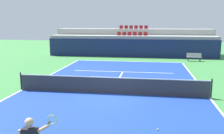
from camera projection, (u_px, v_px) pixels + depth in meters
ground_plane at (111, 94)px, 14.22m from camera, size 80.00×80.00×0.00m
court_surface at (111, 94)px, 14.22m from camera, size 11.00×24.00×0.01m
baseline_far at (129, 61)px, 25.84m from camera, size 11.00×0.10×0.00m
sideline_left at (22, 90)px, 15.03m from camera, size 0.10×24.00×0.00m
sideline_right at (210, 98)px, 13.41m from camera, size 0.10×24.00×0.00m
service_line_far at (123, 72)px, 20.44m from camera, size 8.26×0.10×0.00m
centre_service_line at (118, 81)px, 17.33m from camera, size 0.10×6.40×0.00m
back_wall at (131, 48)px, 28.89m from camera, size 19.89×0.30×2.11m
stands_tier_lower at (132, 46)px, 30.17m from camera, size 19.89×2.40×2.46m
stands_tier_upper at (133, 41)px, 32.43m from camera, size 19.89×2.40×3.21m
seating_row_lower at (132, 34)px, 30.02m from camera, size 3.68×0.44×0.44m
seating_row_upper at (134, 28)px, 32.22m from camera, size 3.68×0.44×0.44m
tennis_net at (111, 85)px, 14.13m from camera, size 11.08×0.08×1.07m
player_bench at (194, 56)px, 26.00m from camera, size 1.50×0.40×0.85m
tennis_ball_0 at (158, 129)px, 9.39m from camera, size 0.07×0.07×0.07m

